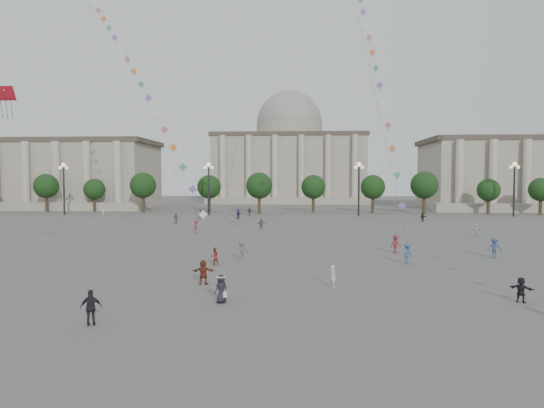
{
  "coord_description": "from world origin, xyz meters",
  "views": [
    {
      "loc": [
        3.18,
        -26.71,
        7.39
      ],
      "look_at": [
        1.01,
        12.0,
        5.35
      ],
      "focal_mm": 32.0,
      "sensor_mm": 36.0,
      "label": 1
    }
  ],
  "objects": [
    {
      "name": "person_crowd_10",
      "position": [
        -35.97,
        68.0,
        0.75
      ],
      "size": [
        0.38,
        0.56,
        1.49
      ],
      "primitive_type": "imported",
      "rotation": [
        0.0,
        0.0,
        1.62
      ],
      "color": "white",
      "rests_on": "ground"
    },
    {
      "name": "person_crowd_4",
      "position": [
        -7.36,
        50.21,
        0.97
      ],
      "size": [
        1.77,
        1.54,
        1.93
      ],
      "primitive_type": "imported",
      "rotation": [
        0.0,
        0.0,
        3.79
      ],
      "color": "silver",
      "rests_on": "ground"
    },
    {
      "name": "tourist_2",
      "position": [
        -3.49,
        6.5,
        0.86
      ],
      "size": [
        1.64,
        0.66,
        1.72
      ],
      "primitive_type": "imported",
      "rotation": [
        0.0,
        0.0,
        3.24
      ],
      "color": "maroon",
      "rests_on": "ground"
    },
    {
      "name": "hall_central",
      "position": [
        0.0,
        129.22,
        14.23
      ],
      "size": [
        48.3,
        34.3,
        35.5
      ],
      "color": "#A19887",
      "rests_on": "ground"
    },
    {
      "name": "person_crowd_6",
      "position": [
        -2.0,
        16.73,
        0.89
      ],
      "size": [
        1.23,
        0.81,
        1.78
      ],
      "primitive_type": "imported",
      "rotation": [
        0.0,
        0.0,
        0.14
      ],
      "color": "#57585C",
      "rests_on": "ground"
    },
    {
      "name": "lamp_post_mid_east",
      "position": [
        15.0,
        70.0,
        7.35
      ],
      "size": [
        2.0,
        0.9,
        10.65
      ],
      "color": "#262628",
      "rests_on": "ground"
    },
    {
      "name": "person_crowd_21",
      "position": [
        -14.5,
        59.53,
        0.93
      ],
      "size": [
        1.07,
        0.93,
        1.86
      ],
      "primitive_type": "imported",
      "rotation": [
        0.0,
        0.0,
        0.28
      ],
      "color": "gray",
      "rests_on": "ground"
    },
    {
      "name": "kite_train_west",
      "position": [
        -19.97,
        32.07,
        24.98
      ],
      "size": [
        30.29,
        33.74,
        62.84
      ],
      "color": "#3F3F3F",
      "rests_on": "ground"
    },
    {
      "name": "tree_row",
      "position": [
        0.0,
        78.0,
        5.39
      ],
      "size": [
        137.12,
        5.12,
        8.0
      ],
      "color": "#392C1C",
      "rests_on": "ground"
    },
    {
      "name": "hat_person",
      "position": [
        -1.42,
        1.52,
        0.89
      ],
      "size": [
        0.98,
        0.96,
        1.7
      ],
      "color": "black",
      "rests_on": "ground"
    },
    {
      "name": "person_crowd_17",
      "position": [
        -10.72,
        37.84,
        0.92
      ],
      "size": [
        1.09,
        1.35,
        1.83
      ],
      "primitive_type": "imported",
      "rotation": [
        0.0,
        0.0,
        1.97
      ],
      "color": "maroon",
      "rests_on": "ground"
    },
    {
      "name": "person_crowd_14",
      "position": [
        21.36,
        19.16,
        0.95
      ],
      "size": [
        1.36,
        0.97,
        1.91
      ],
      "primitive_type": "imported",
      "rotation": [
        0.0,
        0.0,
        6.05
      ],
      "color": "navy",
      "rests_on": "ground"
    },
    {
      "name": "person_crowd_8",
      "position": [
        12.79,
        21.84,
        0.9
      ],
      "size": [
        1.34,
        1.11,
        1.8
      ],
      "primitive_type": "imported",
      "rotation": [
        0.0,
        0.0,
        0.45
      ],
      "color": "maroon",
      "rests_on": "ground"
    },
    {
      "name": "lamp_post_far_west",
      "position": [
        -45.0,
        70.0,
        7.35
      ],
      "size": [
        2.0,
        0.9,
        10.65
      ],
      "color": "#262628",
      "rests_on": "ground"
    },
    {
      "name": "person_crowd_18",
      "position": [
        -7.86,
        60.75,
        0.9
      ],
      "size": [
        1.14,
        1.74,
        1.79
      ],
      "primitive_type": "imported",
      "rotation": [
        0.0,
        0.0,
        1.17
      ],
      "color": "navy",
      "rests_on": "ground"
    },
    {
      "name": "person_crowd_3",
      "position": [
        16.44,
        2.65,
        0.76
      ],
      "size": [
        1.38,
        1.24,
        1.52
      ],
      "primitive_type": "imported",
      "rotation": [
        0.0,
        0.0,
        2.46
      ],
      "color": "black",
      "rests_on": "ground"
    },
    {
      "name": "lamp_post_far_east",
      "position": [
        45.0,
        70.0,
        7.35
      ],
      "size": [
        2.0,
        0.9,
        10.65
      ],
      "color": "#262628",
      "rests_on": "ground"
    },
    {
      "name": "person_crowd_16",
      "position": [
        -16.85,
        50.86,
        0.9
      ],
      "size": [
        1.14,
        0.85,
        1.8
      ],
      "primitive_type": "imported",
      "rotation": [
        0.0,
        0.0,
        0.45
      ],
      "color": "#5A5A5E",
      "rests_on": "ground"
    },
    {
      "name": "kite_flyer_1",
      "position": [
        12.58,
        15.49,
        0.91
      ],
      "size": [
        1.29,
        1.32,
        1.81
      ],
      "primitive_type": "imported",
      "rotation": [
        0.0,
        0.0,
        0.83
      ],
      "color": "#3A5883",
      "rests_on": "ground"
    },
    {
      "name": "tourist_4",
      "position": [
        -7.26,
        -3.21,
        0.91
      ],
      "size": [
        1.15,
        0.73,
        1.81
      ],
      "primitive_type": "imported",
      "rotation": [
        0.0,
        0.0,
        3.43
      ],
      "color": "black",
      "rests_on": "ground"
    },
    {
      "name": "person_crowd_9",
      "position": [
        24.23,
        56.76,
        0.81
      ],
      "size": [
        1.52,
        1.2,
        1.61
      ],
      "primitive_type": "imported",
      "rotation": [
        0.0,
        0.0,
        0.56
      ],
      "color": "black",
      "rests_on": "ground"
    },
    {
      "name": "person_crowd_7",
      "position": [
        25.62,
        35.83,
        0.85
      ],
      "size": [
        1.58,
        0.54,
        1.7
      ],
      "primitive_type": "imported",
      "rotation": [
        0.0,
        0.0,
        3.16
      ],
      "color": "silver",
      "rests_on": "ground"
    },
    {
      "name": "kite_flyer_0",
      "position": [
        -4.02,
        13.99,
        0.76
      ],
      "size": [
        0.93,
        0.88,
        1.51
      ],
      "primitive_type": "imported",
      "rotation": [
        0.0,
        0.0,
        3.7
      ],
      "color": "maroon",
      "rests_on": "ground"
    },
    {
      "name": "person_crowd_0",
      "position": [
        -6.56,
        68.0,
        0.89
      ],
      "size": [
        1.1,
        0.94,
        1.78
      ],
      "primitive_type": "imported",
      "rotation": [
        0.0,
        0.0,
        0.6
      ],
      "color": "navy",
      "rests_on": "ground"
    },
    {
      "name": "person_crowd_12",
      "position": [
        -2.35,
        43.89,
        0.76
      ],
      "size": [
        1.48,
        0.89,
        1.53
      ],
      "primitive_type": "imported",
      "rotation": [
        0.0,
        0.0,
        2.81
      ],
      "color": "slate",
      "rests_on": "ground"
    },
    {
      "name": "person_crowd_13",
      "position": [
        5.5,
        6.08,
        0.76
      ],
      "size": [
        0.57,
        0.66,
        1.52
      ],
      "primitive_type": "imported",
      "rotation": [
        0.0,
        0.0,
        2.04
      ],
      "color": "silver",
      "rests_on": "ground"
    },
    {
      "name": "lamp_post_mid_west",
      "position": [
        -15.0,
        70.0,
        7.35
      ],
      "size": [
        2.0,
        0.9,
        10.65
      ],
      "color": "#262628",
      "rests_on": "ground"
    },
    {
      "name": "ground",
      "position": [
        0.0,
        0.0,
        0.0
      ],
      "size": [
        360.0,
        360.0,
        0.0
      ],
      "primitive_type": "plane",
      "color": "#5E5B58",
      "rests_on": "ground"
    }
  ]
}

